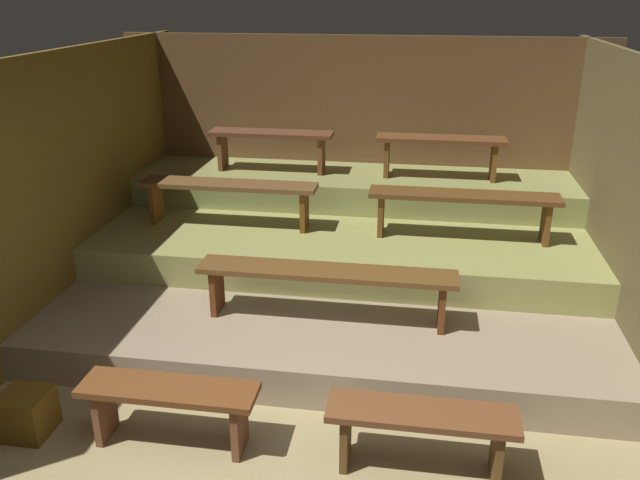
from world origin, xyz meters
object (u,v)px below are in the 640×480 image
bench_floor_left (169,400)px  wooden_crate_floor (27,413)px  bench_floor_right (421,425)px  bench_middle_right (463,202)px  bench_lower_center (326,278)px  bench_upper_right (440,146)px  bench_upper_left (271,140)px  bench_middle_left (228,191)px

bench_floor_left → wooden_crate_floor: bearing=-177.1°
bench_floor_right → bench_middle_right: 2.69m
bench_lower_center → bench_upper_right: bench_upper_right is taller
wooden_crate_floor → bench_upper_left: bearing=75.8°
bench_upper_left → bench_floor_right: bearing=-63.8°
bench_middle_left → wooden_crate_floor: 2.86m
bench_middle_right → bench_floor_left: bearing=-127.5°
bench_middle_left → wooden_crate_floor: bench_middle_left is taller
bench_upper_left → bench_upper_right: size_ratio=1.00×
bench_floor_left → bench_floor_right: (1.66, 0.00, 0.00)m
bench_middle_left → bench_upper_left: size_ratio=1.29×
bench_floor_left → bench_middle_left: 2.69m
bench_middle_left → bench_middle_right: same height
bench_floor_right → bench_upper_left: bench_upper_left is taller
bench_floor_left → bench_lower_center: size_ratio=0.56×
bench_lower_center → bench_floor_left: bearing=-122.7°
bench_floor_right → bench_lower_center: 1.60m
bench_upper_left → bench_upper_right: same height
bench_lower_center → bench_upper_left: bearing=113.2°
bench_floor_right → bench_middle_right: bearing=82.7°
bench_middle_left → bench_middle_right: size_ratio=1.00×
bench_floor_left → bench_upper_left: bearing=91.8°
bench_floor_left → bench_floor_right: bearing=0.0°
bench_floor_right → bench_lower_center: bench_lower_center is taller
bench_lower_center → wooden_crate_floor: size_ratio=6.75×
bench_middle_left → bench_upper_left: (0.22, 1.00, 0.30)m
bench_floor_right → bench_middle_left: (-1.99, 2.59, 0.65)m
bench_floor_left → bench_upper_right: size_ratio=0.86×
bench_lower_center → bench_middle_left: size_ratio=1.18×
bench_floor_right → bench_upper_left: bearing=116.2°
bench_middle_right → wooden_crate_floor: bench_middle_right is taller
bench_upper_left → bench_upper_right: 1.88m
bench_floor_right → wooden_crate_floor: 2.70m
wooden_crate_floor → bench_middle_left: bearing=75.2°
bench_middle_right → bench_upper_left: 2.35m
bench_upper_right → wooden_crate_floor: (-2.80, -3.64, -1.14)m
wooden_crate_floor → bench_floor_left: bearing=2.9°
bench_upper_right → wooden_crate_floor: bench_upper_right is taller
bench_upper_left → wooden_crate_floor: (-0.92, -3.64, -1.14)m
bench_lower_center → wooden_crate_floor: (-1.89, -1.39, -0.53)m
bench_upper_left → bench_upper_right: (1.88, 0.00, 0.00)m
bench_floor_left → bench_upper_left: (-0.11, 3.59, 0.95)m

